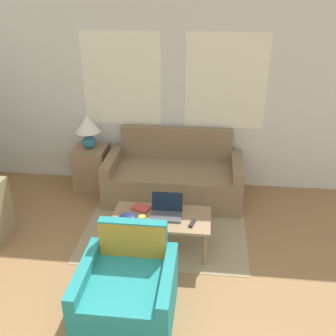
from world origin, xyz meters
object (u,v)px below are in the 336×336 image
laptop (166,211)px  snack_bowl (128,218)px  armchair (128,292)px  tv_remote (192,223)px  couch (174,178)px  table_lamp (88,127)px  coffee_table (161,220)px  book_red (141,208)px  cup_navy (142,220)px

laptop → snack_bowl: size_ratio=1.73×
armchair → tv_remote: size_ratio=5.35×
couch → table_lamp: 1.40m
coffee_table → book_red: 0.29m
coffee_table → cup_navy: 0.27m
armchair → cup_navy: bearing=90.8°
tv_remote → table_lamp: bearing=136.7°
laptop → book_red: laptop is taller
armchair → cup_navy: armchair is taller
couch → laptop: couch is taller
table_lamp → tv_remote: table_lamp is taller
table_lamp → laptop: (1.26, -1.32, -0.46)m
cup_navy → tv_remote: (0.54, 0.07, -0.04)m
couch → armchair: couch is taller
couch → cup_navy: bearing=-98.3°
cup_navy → tv_remote: bearing=7.6°
table_lamp → snack_bowl: 1.77m
cup_navy → laptop: bearing=42.9°
coffee_table → tv_remote: (0.35, -0.10, 0.06)m
snack_bowl → cup_navy: bearing=-19.9°
snack_bowl → book_red: size_ratio=0.85×
coffee_table → cup_navy: size_ratio=10.44×
tv_remote → armchair: bearing=-119.7°
couch → armchair: (-0.19, -2.26, -0.01)m
couch → cup_navy: (-0.21, -1.41, 0.20)m
armchair → snack_bowl: 0.95m
snack_bowl → tv_remote: snack_bowl is taller
armchair → laptop: (0.23, 1.07, 0.21)m
snack_bowl → tv_remote: (0.71, 0.01, -0.02)m
couch → tv_remote: size_ratio=11.92×
coffee_table → tv_remote: size_ratio=7.04×
cup_navy → book_red: 0.31m
table_lamp → tv_remote: 2.20m
armchair → coffee_table: size_ratio=0.76×
armchair → cup_navy: (-0.01, 0.85, 0.21)m
cup_navy → snack_bowl: cup_navy is taller
armchair → tv_remote: armchair is taller
snack_bowl → tv_remote: size_ratio=1.29×
armchair → table_lamp: 2.68m
laptop → snack_bowl: bearing=-158.8°
coffee_table → book_red: bearing=152.8°
book_red → couch: bearing=76.2°
table_lamp → coffee_table: 1.90m
table_lamp → coffee_table: bearing=-48.5°
table_lamp → snack_bowl: bearing=-60.0°
laptop → snack_bowl: 0.44m
couch → book_red: (-0.27, -1.11, 0.16)m
armchair → laptop: size_ratio=2.40×
laptop → cup_navy: 0.32m
coffee_table → book_red: book_red is taller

